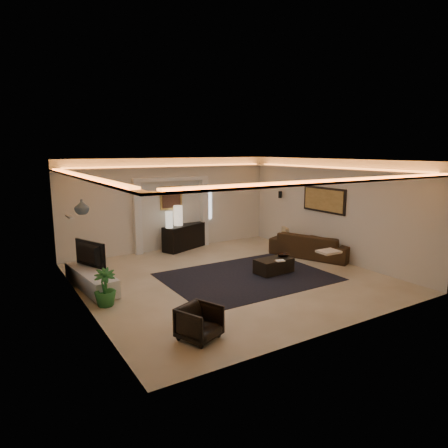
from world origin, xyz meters
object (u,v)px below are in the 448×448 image
sofa (311,245)px  coffee_table (274,266)px  console (185,237)px  armchair (199,323)px

sofa → coffee_table: (-1.98, -0.70, -0.14)m
console → coffee_table: console is taller
coffee_table → armchair: size_ratio=1.52×
sofa → armchair: sofa is taller
coffee_table → console: bearing=99.2°
coffee_table → armchair: armchair is taller
sofa → armchair: size_ratio=3.72×
console → coffee_table: 3.64m
console → sofa: 4.00m
armchair → sofa: bearing=5.6°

